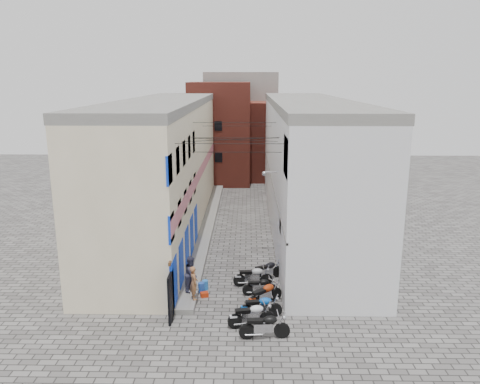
# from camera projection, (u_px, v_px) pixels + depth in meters

# --- Properties ---
(ground) EXTENTS (90.00, 90.00, 0.00)m
(ground) POSITION_uv_depth(u_px,v_px,m) (229.00, 315.00, 21.04)
(ground) COLOR #53504E
(ground) RESTS_ON ground
(plinth) EXTENTS (0.90, 26.00, 0.25)m
(plinth) POSITION_uv_depth(u_px,v_px,m) (208.00, 225.00, 33.67)
(plinth) COLOR slate
(plinth) RESTS_ON ground
(building_left) EXTENTS (5.10, 27.00, 9.00)m
(building_left) POSITION_uv_depth(u_px,v_px,m) (165.00, 165.00, 32.63)
(building_left) COLOR beige
(building_left) RESTS_ON ground
(building_right) EXTENTS (5.94, 26.00, 9.00)m
(building_right) POSITION_uv_depth(u_px,v_px,m) (308.00, 165.00, 32.50)
(building_right) COLOR silver
(building_right) RESTS_ON ground
(building_far_brick_left) EXTENTS (6.00, 6.00, 10.00)m
(building_far_brick_left) POSITION_uv_depth(u_px,v_px,m) (220.00, 133.00, 47.07)
(building_far_brick_left) COLOR maroon
(building_far_brick_left) RESTS_ON ground
(building_far_brick_right) EXTENTS (5.00, 6.00, 8.00)m
(building_far_brick_right) POSITION_uv_depth(u_px,v_px,m) (269.00, 140.00, 49.17)
(building_far_brick_right) COLOR maroon
(building_far_brick_right) RESTS_ON ground
(building_far_concrete) EXTENTS (8.00, 5.00, 11.00)m
(building_far_concrete) POSITION_uv_depth(u_px,v_px,m) (241.00, 122.00, 52.75)
(building_far_concrete) COLOR slate
(building_far_concrete) RESTS_ON ground
(far_shopfront) EXTENTS (2.00, 0.30, 2.40)m
(far_shopfront) POSITION_uv_depth(u_px,v_px,m) (240.00, 176.00, 45.22)
(far_shopfront) COLOR black
(far_shopfront) RESTS_ON ground
(overhead_wires) EXTENTS (5.80, 13.02, 1.32)m
(overhead_wires) POSITION_uv_depth(u_px,v_px,m) (234.00, 137.00, 26.76)
(overhead_wires) COLOR black
(overhead_wires) RESTS_ON ground
(motorcycle_a) EXTENTS (2.15, 0.80, 1.22)m
(motorcycle_a) POSITION_uv_depth(u_px,v_px,m) (265.00, 325.00, 19.05)
(motorcycle_a) COLOR black
(motorcycle_a) RESTS_ON ground
(motorcycle_b) EXTENTS (2.16, 1.05, 1.20)m
(motorcycle_b) POSITION_uv_depth(u_px,v_px,m) (252.00, 314.00, 19.94)
(motorcycle_b) COLOR silver
(motorcycle_b) RESTS_ON ground
(motorcycle_c) EXTENTS (2.02, 0.86, 1.13)m
(motorcycle_c) POSITION_uv_depth(u_px,v_px,m) (261.00, 305.00, 20.77)
(motorcycle_c) COLOR #0B4FB2
(motorcycle_c) RESTS_ON ground
(motorcycle_d) EXTENTS (2.01, 1.85, 1.20)m
(motorcycle_d) POSITION_uv_depth(u_px,v_px,m) (265.00, 293.00, 21.85)
(motorcycle_d) COLOR #9D2E0B
(motorcycle_d) RESTS_ON ground
(motorcycle_e) EXTENTS (1.79, 0.67, 1.01)m
(motorcycle_e) POSITION_uv_depth(u_px,v_px,m) (260.00, 286.00, 22.89)
(motorcycle_e) COLOR black
(motorcycle_e) RESTS_ON ground
(motorcycle_f) EXTENTS (2.07, 0.77, 1.18)m
(motorcycle_f) POSITION_uv_depth(u_px,v_px,m) (253.00, 275.00, 23.88)
(motorcycle_f) COLOR #A0A0A4
(motorcycle_f) RESTS_ON ground
(motorcycle_g) EXTENTS (1.99, 1.42, 1.12)m
(motorcycle_g) POSITION_uv_depth(u_px,v_px,m) (267.00, 269.00, 24.70)
(motorcycle_g) COLOR black
(motorcycle_g) RESTS_ON ground
(person_a) EXTENTS (0.56, 0.69, 1.62)m
(person_a) POSITION_uv_depth(u_px,v_px,m) (194.00, 283.00, 21.92)
(person_a) COLOR #9F6439
(person_a) RESTS_ON plinth
(person_b) EXTENTS (0.90, 1.02, 1.76)m
(person_b) POSITION_uv_depth(u_px,v_px,m) (192.00, 273.00, 22.78)
(person_b) COLOR #373853
(person_b) RESTS_ON plinth
(water_jug_near) EXTENTS (0.35, 0.35, 0.50)m
(water_jug_near) POSITION_uv_depth(u_px,v_px,m) (201.00, 288.00, 23.27)
(water_jug_near) COLOR #214AA9
(water_jug_near) RESTS_ON ground
(water_jug_far) EXTENTS (0.36, 0.36, 0.48)m
(water_jug_far) POSITION_uv_depth(u_px,v_px,m) (205.00, 285.00, 23.58)
(water_jug_far) COLOR blue
(water_jug_far) RESTS_ON ground
(red_crate) EXTENTS (0.43, 0.38, 0.23)m
(red_crate) POSITION_uv_depth(u_px,v_px,m) (204.00, 295.00, 22.81)
(red_crate) COLOR #A9290C
(red_crate) RESTS_ON ground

